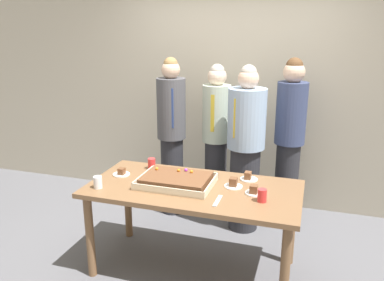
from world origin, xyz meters
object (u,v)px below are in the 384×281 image
object	(u,v)px
plated_slice_far_left	(254,191)
drink_cup_nearest	(98,182)
person_serving_front	(246,148)
person_striped_tie_right	(289,138)
plated_slice_near_left	(248,177)
sheet_cake	(176,180)
cake_server_utensil	(218,201)
person_left_edge_reaching	(216,137)
drink_cup_far_end	(152,164)
party_table	(193,197)
drink_cup_middle	(262,195)
plated_slice_far_right	(233,184)
person_green_shirt_behind	(172,134)
plated_slice_near_right	(121,173)

from	to	relation	value
plated_slice_far_left	drink_cup_nearest	size ratio (longest dim) A/B	1.50
person_serving_front	person_striped_tie_right	size ratio (longest dim) A/B	0.97
plated_slice_near_left	drink_cup_nearest	xyz separation A→B (m)	(-1.14, -0.55, 0.03)
sheet_cake	plated_slice_far_left	size ratio (longest dim) A/B	4.08
drink_cup_nearest	person_serving_front	distance (m)	1.52
sheet_cake	cake_server_utensil	size ratio (longest dim) A/B	3.06
person_serving_front	person_left_edge_reaching	xyz separation A→B (m)	(-0.38, 0.30, 0.01)
drink_cup_far_end	person_striped_tie_right	bearing A→B (deg)	37.09
party_table	person_left_edge_reaching	size ratio (longest dim) A/B	1.04
party_table	sheet_cake	world-z (taller)	sheet_cake
drink_cup_nearest	plated_slice_near_left	bearing A→B (deg)	25.65
plated_slice_far_left	sheet_cake	bearing A→B (deg)	-179.26
sheet_cake	drink_cup_middle	xyz separation A→B (m)	(0.73, -0.11, 0.01)
plated_slice_near_left	person_serving_front	world-z (taller)	person_serving_front
party_table	cake_server_utensil	xyz separation A→B (m)	(0.26, -0.21, 0.10)
drink_cup_nearest	drink_cup_far_end	bearing A→B (deg)	66.49
plated_slice_near_left	drink_cup_nearest	size ratio (longest dim) A/B	1.50
plated_slice_far_right	person_serving_front	size ratio (longest dim) A/B	0.09
plated_slice_far_right	drink_cup_far_end	size ratio (longest dim) A/B	1.50
person_left_edge_reaching	drink_cup_far_end	bearing A→B (deg)	-21.74
plated_slice_near_left	cake_server_utensil	size ratio (longest dim) A/B	0.75
drink_cup_middle	cake_server_utensil	bearing A→B (deg)	-162.76
plated_slice_near_left	drink_cup_middle	world-z (taller)	drink_cup_middle
person_green_shirt_behind	person_left_edge_reaching	xyz separation A→B (m)	(0.46, 0.17, -0.04)
drink_cup_middle	plated_slice_far_right	bearing A→B (deg)	141.46
plated_slice_near_left	plated_slice_near_right	world-z (taller)	plated_slice_near_left
plated_slice_near_right	drink_cup_nearest	size ratio (longest dim) A/B	1.50
person_green_shirt_behind	sheet_cake	bearing A→B (deg)	0.01
plated_slice_near_right	person_green_shirt_behind	bearing A→B (deg)	82.42
person_green_shirt_behind	drink_cup_nearest	bearing A→B (deg)	-30.13
person_green_shirt_behind	plated_slice_near_left	bearing A→B (deg)	31.17
sheet_cake	drink_cup_middle	world-z (taller)	sheet_cake
plated_slice_far_left	person_green_shirt_behind	bearing A→B (deg)	136.92
sheet_cake	person_green_shirt_behind	xyz separation A→B (m)	(-0.41, 1.00, 0.10)
drink_cup_nearest	person_serving_front	size ratio (longest dim) A/B	0.06
person_serving_front	plated_slice_near_left	bearing A→B (deg)	38.69
plated_slice_near_right	person_left_edge_reaching	bearing A→B (deg)	62.23
person_left_edge_reaching	drink_cup_middle	bearing A→B (deg)	30.21
plated_slice_far_left	person_serving_front	world-z (taller)	person_serving_front
drink_cup_nearest	drink_cup_far_end	xyz separation A→B (m)	(0.24, 0.55, 0.00)
person_striped_tie_right	party_table	bearing A→B (deg)	5.16
plated_slice_far_right	drink_cup_middle	bearing A→B (deg)	-38.54
plated_slice_near_right	drink_cup_far_end	xyz separation A→B (m)	(0.19, 0.23, 0.03)
person_serving_front	plated_slice_far_left	bearing A→B (deg)	40.63
person_striped_tie_right	drink_cup_nearest	bearing A→B (deg)	-9.39
plated_slice_far_right	cake_server_utensil	distance (m)	0.31
plated_slice_far_left	drink_cup_middle	world-z (taller)	drink_cup_middle
drink_cup_nearest	person_left_edge_reaching	size ratio (longest dim) A/B	0.06
plated_slice_near_left	person_striped_tie_right	xyz separation A→B (m)	(0.27, 0.89, 0.13)
plated_slice_far_right	drink_cup_far_end	world-z (taller)	drink_cup_far_end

